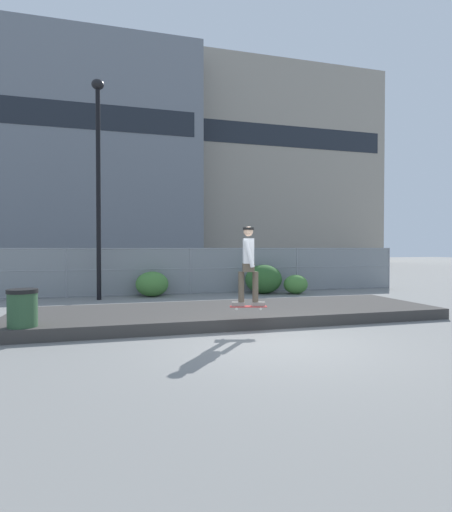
{
  "coord_description": "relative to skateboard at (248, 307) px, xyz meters",
  "views": [
    {
      "loc": [
        -2.9,
        -7.29,
        1.85
      ],
      "look_at": [
        0.03,
        3.3,
        1.63
      ],
      "focal_mm": 28.16,
      "sensor_mm": 36.0,
      "label": 1
    }
  ],
  "objects": [
    {
      "name": "ground_plane",
      "position": [
        0.11,
        -0.96,
        -0.57
      ],
      "size": [
        120.0,
        120.0,
        0.0
      ],
      "primitive_type": "plane",
      "color": "slate"
    },
    {
      "name": "office_block",
      "position": [
        17.19,
        43.06,
        11.54
      ],
      "size": [
        26.11,
        14.81,
        24.21
      ],
      "color": "#9E9384",
      "rests_on": "ground_plane"
    },
    {
      "name": "library_building",
      "position": [
        -6.1,
        37.92,
        11.06
      ],
      "size": [
        24.28,
        11.17,
        23.25
      ],
      "color": "slate",
      "rests_on": "ground_plane"
    },
    {
      "name": "shrub_left",
      "position": [
        -1.44,
        7.15,
        -0.09
      ],
      "size": [
        1.23,
        1.01,
        0.95
      ],
      "color": "#477F38",
      "rests_on": "ground_plane"
    },
    {
      "name": "chain_fence",
      "position": [
        0.11,
        7.6,
        0.36
      ],
      "size": [
        18.69,
        0.06,
        1.85
      ],
      "color": "gray",
      "rests_on": "ground_plane"
    },
    {
      "name": "parked_car_near",
      "position": [
        -2.29,
        10.95,
        0.27
      ],
      "size": [
        4.43,
        2.02,
        1.66
      ],
      "color": "maroon",
      "rests_on": "ground_plane"
    },
    {
      "name": "skater",
      "position": [
        0.0,
        0.0,
        0.99
      ],
      "size": [
        0.72,
        0.62,
        1.73
      ],
      "color": "gray",
      "rests_on": "skateboard"
    },
    {
      "name": "parked_car_mid",
      "position": [
        3.52,
        10.49,
        0.27
      ],
      "size": [
        4.54,
        2.23,
        1.66
      ],
      "color": "black",
      "rests_on": "ground_plane"
    },
    {
      "name": "trash_bin",
      "position": [
        -4.58,
        0.52,
        -0.05
      ],
      "size": [
        0.59,
        0.59,
        1.03
      ],
      "color": "#2D5133",
      "rests_on": "ground_plane"
    },
    {
      "name": "gravel_berm",
      "position": [
        0.11,
        1.82,
        -0.44
      ],
      "size": [
        10.87,
        3.27,
        0.27
      ],
      "primitive_type": "cube",
      "color": "#3D3A38",
      "rests_on": "ground_plane"
    },
    {
      "name": "shrub_center",
      "position": [
        2.99,
        6.93,
        0.01
      ],
      "size": [
        1.51,
        1.24,
        1.17
      ],
      "color": "#2D5B28",
      "rests_on": "ground_plane"
    },
    {
      "name": "skateboard",
      "position": [
        0.0,
        0.0,
        0.0
      ],
      "size": [
        0.82,
        0.39,
        0.07
      ],
      "color": "#B22D2D"
    },
    {
      "name": "street_lamp",
      "position": [
        -3.35,
        6.7,
        4.19
      ],
      "size": [
        0.44,
        0.44,
        7.8
      ],
      "color": "black",
      "rests_on": "ground_plane"
    },
    {
      "name": "shrub_right",
      "position": [
        4.2,
        6.5,
        -0.19
      ],
      "size": [
        0.99,
        0.81,
        0.77
      ],
      "color": "#477F38",
      "rests_on": "ground_plane"
    }
  ]
}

